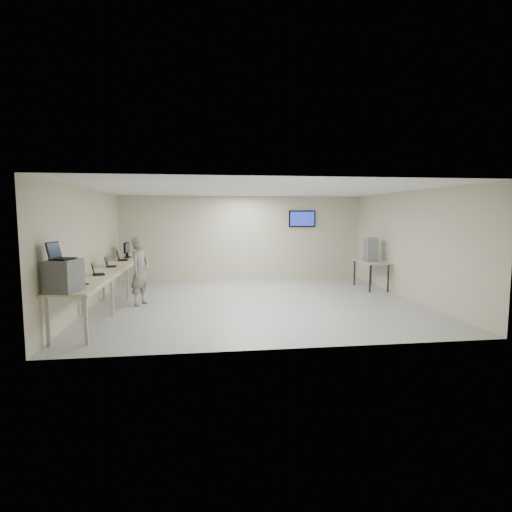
{
  "coord_description": "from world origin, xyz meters",
  "views": [
    {
      "loc": [
        -1.32,
        -9.73,
        2.2
      ],
      "look_at": [
        0.0,
        0.2,
        1.15
      ],
      "focal_mm": 28.0,
      "sensor_mm": 36.0,
      "label": 1
    }
  ],
  "objects": [
    {
      "name": "laptop_3",
      "position": [
        -3.63,
        1.88,
        0.97
      ],
      "size": [
        0.33,
        0.38,
        0.28
      ],
      "rotation": [
        0.0,
        0.0,
        0.1
      ],
      "color": "black",
      "rests_on": "workbench"
    },
    {
      "name": "monitor_near",
      "position": [
        -3.6,
        2.5,
        1.18
      ],
      "size": [
        0.21,
        0.47,
        0.47
      ],
      "color": "black",
      "rests_on": "workbench"
    },
    {
      "name": "workbench",
      "position": [
        -3.59,
        0.0,
        0.83
      ],
      "size": [
        0.76,
        6.0,
        0.9
      ],
      "color": "beige",
      "rests_on": "ground"
    },
    {
      "name": "laptop_1",
      "position": [
        -3.62,
        -0.84,
        0.97
      ],
      "size": [
        0.36,
        0.39,
        0.26
      ],
      "rotation": [
        0.0,
        0.0,
        0.31
      ],
      "color": "black",
      "rests_on": "workbench"
    },
    {
      "name": "laptop_2",
      "position": [
        -3.65,
        0.5,
        0.96
      ],
      "size": [
        0.29,
        0.34,
        0.25
      ],
      "rotation": [
        0.0,
        0.0,
        0.1
      ],
      "color": "black",
      "rests_on": "workbench"
    },
    {
      "name": "side_table",
      "position": [
        3.6,
        1.43,
        0.75
      ],
      "size": [
        0.64,
        1.37,
        0.82
      ],
      "color": "#A0A0A0",
      "rests_on": "ground"
    },
    {
      "name": "laptop_on_box",
      "position": [
        -3.71,
        -2.75,
        1.52
      ],
      "size": [
        0.39,
        0.44,
        0.3
      ],
      "rotation": [
        0.0,
        0.0,
        -0.22
      ],
      "color": "black",
      "rests_on": "equipment_box"
    },
    {
      "name": "monitor_far",
      "position": [
        -3.6,
        2.75,
        1.17
      ],
      "size": [
        0.2,
        0.46,
        0.45
      ],
      "color": "black",
      "rests_on": "workbench"
    },
    {
      "name": "room",
      "position": [
        0.03,
        0.06,
        1.41
      ],
      "size": [
        8.01,
        7.01,
        2.81
      ],
      "color": "beige",
      "rests_on": "ground"
    },
    {
      "name": "soldier",
      "position": [
        -2.84,
        0.11,
        0.83
      ],
      "size": [
        0.61,
        0.71,
        1.66
      ],
      "primitive_type": "imported",
      "rotation": [
        0.0,
        0.0,
        1.16
      ],
      "color": "#565A4E",
      "rests_on": "ground"
    },
    {
      "name": "equipment_box",
      "position": [
        -3.65,
        -2.75,
        1.17
      ],
      "size": [
        0.57,
        0.62,
        0.55
      ],
      "primitive_type": "cube",
      "rotation": [
        0.0,
        0.0,
        -0.24
      ],
      "color": "slate",
      "rests_on": "workbench"
    },
    {
      "name": "storage_bins",
      "position": [
        3.58,
        1.43,
        1.17
      ],
      "size": [
        0.33,
        0.37,
        0.69
      ],
      "color": "gray",
      "rests_on": "side_table"
    },
    {
      "name": "laptop_0",
      "position": [
        -3.65,
        -2.16,
        0.97
      ],
      "size": [
        0.35,
        0.39,
        0.27
      ],
      "rotation": [
        0.0,
        0.0,
        -0.2
      ],
      "color": "black",
      "rests_on": "workbench"
    }
  ]
}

